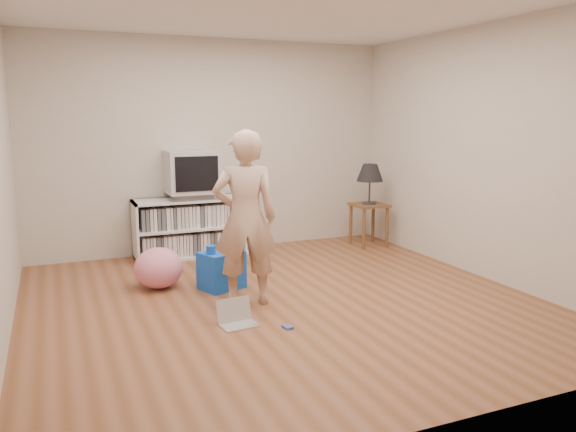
% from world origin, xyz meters
% --- Properties ---
extents(ground, '(4.50, 4.50, 0.00)m').
position_xyz_m(ground, '(0.00, 0.00, 0.00)').
color(ground, brown).
rests_on(ground, ground).
extents(walls, '(4.52, 4.52, 2.60)m').
position_xyz_m(walls, '(0.00, 0.00, 1.30)').
color(walls, beige).
rests_on(walls, ground).
extents(ceiling, '(4.50, 4.50, 0.01)m').
position_xyz_m(ceiling, '(0.00, 0.00, 2.60)').
color(ceiling, white).
rests_on(ceiling, walls).
extents(media_unit, '(1.40, 0.45, 0.70)m').
position_xyz_m(media_unit, '(-0.34, 2.04, 0.35)').
color(media_unit, white).
rests_on(media_unit, ground).
extents(dvd_deck, '(0.45, 0.35, 0.07)m').
position_xyz_m(dvd_deck, '(-0.34, 2.02, 0.73)').
color(dvd_deck, gray).
rests_on(dvd_deck, media_unit).
extents(crt_tv, '(0.60, 0.53, 0.50)m').
position_xyz_m(crt_tv, '(-0.34, 2.02, 1.02)').
color(crt_tv, '#AFAFB5').
rests_on(crt_tv, dvd_deck).
extents(side_table, '(0.42, 0.42, 0.55)m').
position_xyz_m(side_table, '(1.89, 1.65, 0.42)').
color(side_table, brown).
rests_on(side_table, ground).
extents(table_lamp, '(0.34, 0.34, 0.52)m').
position_xyz_m(table_lamp, '(1.89, 1.65, 0.94)').
color(table_lamp, '#333333').
rests_on(table_lamp, side_table).
extents(person, '(0.64, 0.50, 1.56)m').
position_xyz_m(person, '(-0.32, 0.10, 0.78)').
color(person, '#D4AD90').
rests_on(person, ground).
extents(laptop, '(0.32, 0.27, 0.20)m').
position_xyz_m(laptop, '(-0.56, -0.36, 0.06)').
color(laptop, silver).
rests_on(laptop, ground).
extents(playing_cards, '(0.08, 0.10, 0.02)m').
position_xyz_m(playing_cards, '(-0.21, -0.61, 0.01)').
color(playing_cards, '#4458B7').
rests_on(playing_cards, ground).
extents(plush_blue, '(0.47, 0.43, 0.45)m').
position_xyz_m(plush_blue, '(-0.40, 0.62, 0.19)').
color(plush_blue, blue).
rests_on(plush_blue, ground).
extents(plush_pink, '(0.49, 0.49, 0.40)m').
position_xyz_m(plush_pink, '(-0.97, 0.87, 0.20)').
color(plush_pink, pink).
rests_on(plush_pink, ground).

